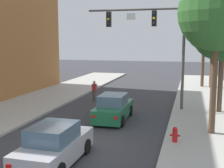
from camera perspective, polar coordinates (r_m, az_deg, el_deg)
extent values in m
plane|color=#38383D|center=(14.11, -7.48, -11.71)|extent=(120.00, 120.00, 0.00)
cube|color=#B2AFA8|center=(13.20, 20.43, -13.27)|extent=(5.00, 60.00, 0.15)
cylinder|color=#514C47|center=(20.75, 13.51, 5.51)|extent=(0.20, 0.20, 7.50)
cylinder|color=#514C47|center=(21.19, 4.43, 14.02)|extent=(6.70, 0.14, 0.14)
cube|color=black|center=(20.94, 8.10, 12.32)|extent=(0.32, 0.28, 1.05)
sphere|color=#2D2823|center=(20.82, 8.07, 13.25)|extent=(0.18, 0.18, 0.18)
sphere|color=yellow|center=(20.79, 8.05, 12.35)|extent=(0.18, 0.18, 0.18)
sphere|color=#2D2823|center=(20.77, 8.03, 11.44)|extent=(0.18, 0.18, 0.18)
cube|color=black|center=(21.56, -0.61, 12.27)|extent=(0.32, 0.28, 1.05)
sphere|color=#2D2823|center=(21.44, -0.72, 13.18)|extent=(0.18, 0.18, 0.18)
sphere|color=yellow|center=(21.42, -0.72, 12.30)|extent=(0.18, 0.18, 0.18)
sphere|color=#2D2823|center=(21.40, -0.72, 11.42)|extent=(0.18, 0.18, 0.18)
cube|color=white|center=(21.18, 3.67, 12.81)|extent=(0.60, 0.03, 0.44)
cube|color=#1E663D|center=(18.36, 0.30, -5.13)|extent=(1.76, 4.22, 0.80)
cube|color=slate|center=(18.06, 0.19, -3.01)|extent=(1.53, 2.02, 0.64)
cylinder|color=black|center=(19.83, -1.08, -4.83)|extent=(0.23, 0.64, 0.64)
cylinder|color=black|center=(19.49, 3.53, -5.08)|extent=(0.23, 0.64, 0.64)
cylinder|color=black|center=(17.41, -3.33, -6.70)|extent=(0.23, 0.64, 0.64)
cylinder|color=black|center=(17.01, 1.91, -7.04)|extent=(0.23, 0.64, 0.64)
cube|color=red|center=(16.51, -3.62, -6.23)|extent=(0.20, 0.04, 0.14)
cube|color=red|center=(16.18, 0.71, -6.52)|extent=(0.20, 0.04, 0.14)
cube|color=#B7B7BC|center=(12.20, -10.84, -12.23)|extent=(1.77, 4.23, 0.80)
cube|color=slate|center=(11.84, -11.26, -9.20)|extent=(1.53, 2.02, 0.64)
cylinder|color=black|center=(13.72, -11.41, -10.98)|extent=(0.23, 0.64, 0.64)
cylinder|color=black|center=(13.09, -4.97, -11.79)|extent=(0.23, 0.64, 0.64)
cylinder|color=black|center=(11.63, -17.46, -14.80)|extent=(0.23, 0.64, 0.64)
cube|color=red|center=(10.78, -19.22, -14.68)|extent=(0.20, 0.04, 0.14)
cylinder|color=brown|center=(24.09, -3.60, -2.26)|extent=(0.14, 0.14, 0.85)
cylinder|color=brown|center=(24.03, -3.19, -2.28)|extent=(0.14, 0.14, 0.85)
cube|color=#B72D2D|center=(23.94, -3.41, -0.62)|extent=(0.36, 0.22, 0.56)
sphere|color=#9E7051|center=(23.89, -3.42, 0.33)|extent=(0.22, 0.22, 0.22)
cylinder|color=red|center=(14.33, 11.97, -9.72)|extent=(0.24, 0.24, 0.55)
sphere|color=red|center=(14.23, 12.01, -8.43)|extent=(0.22, 0.22, 0.22)
cylinder|color=red|center=(14.33, 11.24, -9.58)|extent=(0.12, 0.09, 0.09)
cylinder|color=red|center=(14.32, 12.70, -9.64)|extent=(0.12, 0.09, 0.09)
cylinder|color=brown|center=(15.71, 18.86, -0.80)|extent=(0.32, 0.32, 4.60)
sphere|color=#2D6028|center=(15.60, 19.51, 12.82)|extent=(3.78, 3.78, 3.78)
cylinder|color=brown|center=(20.82, 20.04, 0.21)|extent=(0.32, 0.32, 3.86)
sphere|color=#235123|center=(20.65, 20.52, 9.78)|extent=(4.10, 4.10, 4.10)
cylinder|color=brown|center=(31.62, 18.52, 3.61)|extent=(0.32, 0.32, 4.70)
sphere|color=#387033|center=(31.57, 18.83, 10.33)|extent=(3.63, 3.63, 3.63)
cylinder|color=brown|center=(32.05, 16.98, 3.31)|extent=(0.32, 0.32, 4.22)
sphere|color=#2D6028|center=(31.96, 17.23, 9.35)|extent=(3.37, 3.37, 3.37)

